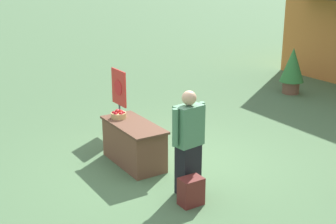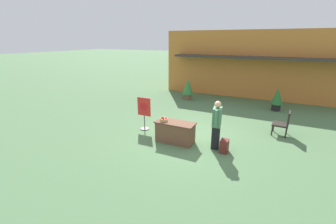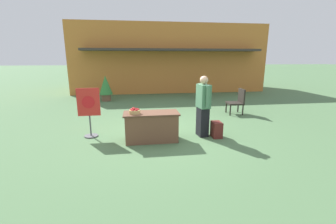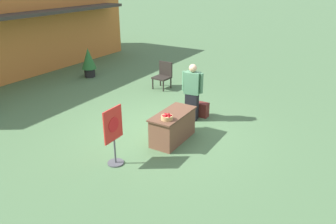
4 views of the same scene
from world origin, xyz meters
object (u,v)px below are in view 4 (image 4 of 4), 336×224
apple_basket (167,117)px  person_visitor (192,92)px  display_table (173,127)px  patio_chair (163,74)px  poster_board (114,134)px  backpack (202,110)px  potted_plant_near_left (89,61)px

apple_basket → person_visitor: bearing=8.3°
display_table → person_visitor: 1.48m
person_visitor → patio_chair: 2.97m
person_visitor → patio_chair: bearing=-140.2°
display_table → poster_board: (-1.60, 0.53, 0.34)m
display_table → person_visitor: person_visitor is taller
poster_board → backpack: bearing=80.4°
person_visitor → patio_chair: size_ratio=1.71×
backpack → apple_basket: bearing=-177.8°
apple_basket → poster_board: poster_board is taller
person_visitor → display_table: bearing=0.0°
poster_board → patio_chair: 5.32m
display_table → patio_chair: bearing=34.8°
apple_basket → potted_plant_near_left: (3.46, 5.74, -0.16)m
potted_plant_near_left → backpack: bearing=-103.2°
person_visitor → potted_plant_near_left: person_visitor is taller
display_table → poster_board: 1.72m
display_table → backpack: size_ratio=3.29×
apple_basket → backpack: size_ratio=0.65×
poster_board → potted_plant_near_left: size_ratio=1.13×
display_table → patio_chair: 4.13m
poster_board → apple_basket: bearing=62.4°
poster_board → display_table: bearing=71.1°
display_table → potted_plant_near_left: potted_plant_near_left is taller
display_table → potted_plant_near_left: bearing=61.6°
patio_chair → potted_plant_near_left: size_ratio=0.82×
person_visitor → backpack: 0.72m
potted_plant_near_left → person_visitor: bearing=-106.9°
person_visitor → poster_board: person_visitor is taller
patio_chair → poster_board: bearing=24.2°
poster_board → patio_chair: size_ratio=1.39×
apple_basket → person_visitor: person_visitor is taller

